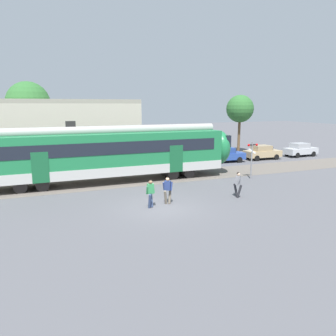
{
  "coord_description": "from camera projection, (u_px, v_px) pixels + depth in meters",
  "views": [
    {
      "loc": [
        -6.34,
        -17.16,
        5.87
      ],
      "look_at": [
        1.92,
        3.34,
        1.6
      ],
      "focal_mm": 35.0,
      "sensor_mm": 36.0,
      "label": 1
    }
  ],
  "objects": [
    {
      "name": "background_building",
      "position": [
        36.0,
        133.0,
        31.44
      ],
      "size": [
        19.7,
        5.0,
        9.2
      ],
      "color": "beige",
      "rests_on": "ground"
    },
    {
      "name": "ground_plane",
      "position": [
        159.0,
        207.0,
        19.07
      ],
      "size": [
        160.0,
        160.0,
        0.0
      ],
      "primitive_type": "plane",
      "color": "#515156"
    },
    {
      "name": "parked_car_tan",
      "position": [
        262.0,
        152.0,
        35.73
      ],
      "size": [
        4.07,
        1.89,
        1.54
      ],
      "color": "tan",
      "rests_on": "ground"
    },
    {
      "name": "street_tree_right",
      "position": [
        240.0,
        109.0,
        40.01
      ],
      "size": [
        3.34,
        3.34,
        7.07
      ],
      "color": "brown",
      "rests_on": "ground"
    },
    {
      "name": "parked_car_blue",
      "position": [
        225.0,
        155.0,
        33.97
      ],
      "size": [
        4.08,
        1.92,
        1.54
      ],
      "color": "#284799",
      "rests_on": "ground"
    },
    {
      "name": "parked_car_silver",
      "position": [
        300.0,
        150.0,
        37.86
      ],
      "size": [
        4.07,
        1.91,
        1.54
      ],
      "color": "#B7BABF",
      "rests_on": "ground"
    },
    {
      "name": "crossing_signal",
      "position": [
        252.0,
        154.0,
        26.08
      ],
      "size": [
        0.96,
        0.21,
        3.0
      ],
      "color": "gray",
      "rests_on": "ground"
    },
    {
      "name": "pedestrian_navy",
      "position": [
        168.0,
        188.0,
        19.59
      ],
      "size": [
        0.67,
        0.53,
        1.67
      ],
      "color": "#6B6051",
      "rests_on": "ground"
    },
    {
      "name": "street_tree_left",
      "position": [
        28.0,
        103.0,
        31.87
      ],
      "size": [
        4.15,
        4.15,
        8.12
      ],
      "color": "brown",
      "rests_on": "ground"
    },
    {
      "name": "pedestrian_green",
      "position": [
        150.0,
        192.0,
        18.84
      ],
      "size": [
        0.55,
        0.63,
        1.67
      ],
      "color": "navy",
      "rests_on": "ground"
    },
    {
      "name": "pedestrian_grey",
      "position": [
        238.0,
        183.0,
        20.97
      ],
      "size": [
        0.46,
        0.7,
        1.67
      ],
      "color": "#28282D",
      "rests_on": "ground"
    }
  ]
}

